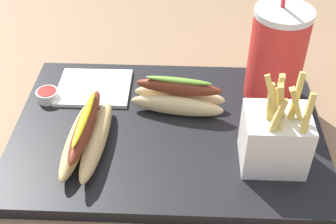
{
  "coord_description": "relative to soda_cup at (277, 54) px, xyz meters",
  "views": [
    {
      "loc": [
        -0.02,
        0.52,
        0.49
      ],
      "look_at": [
        0.0,
        0.0,
        0.05
      ],
      "focal_mm": 47.88,
      "sensor_mm": 36.0,
      "label": 1
    }
  ],
  "objects": [
    {
      "name": "fries_basket",
      "position": [
        0.02,
        0.16,
        -0.03
      ],
      "size": [
        0.09,
        0.08,
        0.16
      ],
      "color": "white",
      "rests_on": "food_tray"
    },
    {
      "name": "ketchup_cup_1",
      "position": [
        0.38,
        0.03,
        -0.07
      ],
      "size": [
        0.04,
        0.04,
        0.02
      ],
      "color": "white",
      "rests_on": "food_tray"
    },
    {
      "name": "ground_plane",
      "position": [
        0.17,
        0.09,
        -0.11
      ],
      "size": [
        2.4,
        2.4,
        0.02
      ],
      "primitive_type": "cube",
      "color": "#8C6B4C"
    },
    {
      "name": "soda_cup",
      "position": [
        0.0,
        0.0,
        0.0
      ],
      "size": [
        0.09,
        0.09,
        0.23
      ],
      "color": "red",
      "rests_on": "food_tray"
    },
    {
      "name": "napkin_stack",
      "position": [
        0.3,
        0.0,
        -0.08
      ],
      "size": [
        0.13,
        0.11,
        0.01
      ],
      "primitive_type": "cube",
      "rotation": [
        0.0,
        0.0,
        0.01
      ],
      "color": "white",
      "rests_on": "food_tray"
    },
    {
      "name": "hot_dog_1",
      "position": [
        0.29,
        0.14,
        -0.06
      ],
      "size": [
        0.07,
        0.18,
        0.06
      ],
      "color": "#DBB775",
      "rests_on": "food_tray"
    },
    {
      "name": "food_tray",
      "position": [
        0.17,
        0.09,
        -0.09
      ],
      "size": [
        0.48,
        0.34,
        0.02
      ],
      "primitive_type": "cube",
      "color": "black",
      "rests_on": "ground_plane"
    },
    {
      "name": "hot_dog_2",
      "position": [
        0.16,
        0.05,
        -0.06
      ],
      "size": [
        0.16,
        0.07,
        0.06
      ],
      "color": "#E5C689",
      "rests_on": "food_tray"
    },
    {
      "name": "ketchup_cup_2",
      "position": [
        -0.03,
        0.09,
        -0.07
      ],
      "size": [
        0.04,
        0.04,
        0.02
      ],
      "color": "white",
      "rests_on": "food_tray"
    }
  ]
}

